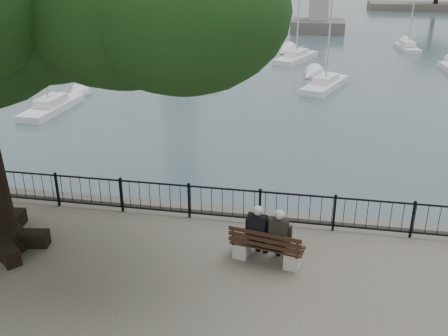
% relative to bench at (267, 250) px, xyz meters
% --- Properties ---
extents(harbor, '(260.00, 260.00, 1.20)m').
position_rel_bench_xyz_m(harbor, '(-1.39, 2.35, -0.83)').
color(harbor, '#514D48').
rests_on(harbor, ground).
extents(railing, '(22.06, 0.06, 1.00)m').
position_rel_bench_xyz_m(railing, '(-1.39, 1.85, 0.23)').
color(railing, black).
rests_on(railing, ground).
extents(bench, '(1.85, 0.88, 0.94)m').
position_rel_bench_xyz_m(bench, '(0.00, 0.00, 0.00)').
color(bench, '#9E998D').
rests_on(bench, ground).
extents(person_left, '(0.51, 0.79, 1.49)m').
position_rel_bench_xyz_m(person_left, '(-0.21, 0.15, 0.36)').
color(person_left, black).
rests_on(person_left, ground).
extents(person_right, '(0.51, 0.79, 1.49)m').
position_rel_bench_xyz_m(person_right, '(0.30, 0.04, 0.36)').
color(person_right, black).
rests_on(person_right, ground).
extents(lion_monument, '(5.89, 5.89, 8.72)m').
position_rel_bench_xyz_m(lion_monument, '(0.61, 49.28, 0.85)').
color(lion_monument, '#514D48').
rests_on(lion_monument, ground).
extents(sailboat_a, '(1.51, 4.99, 9.27)m').
position_rel_bench_xyz_m(sailboat_a, '(-13.35, 14.14, -1.03)').
color(sailboat_a, white).
rests_on(sailboat_a, ground).
extents(sailboat_b, '(2.80, 4.87, 9.38)m').
position_rel_bench_xyz_m(sailboat_b, '(-6.49, 22.59, -1.03)').
color(sailboat_b, white).
rests_on(sailboat_b, ground).
extents(sailboat_c, '(3.19, 5.61, 10.43)m').
position_rel_bench_xyz_m(sailboat_c, '(1.48, 22.26, -1.02)').
color(sailboat_c, white).
rests_on(sailboat_c, ground).
extents(sailboat_e, '(3.16, 6.37, 13.67)m').
position_rel_bench_xyz_m(sailboat_e, '(-15.94, 31.99, -0.95)').
color(sailboat_e, white).
rests_on(sailboat_e, ground).
extents(sailboat_f, '(3.52, 6.01, 11.34)m').
position_rel_bench_xyz_m(sailboat_f, '(-0.87, 31.46, -1.00)').
color(sailboat_f, white).
rests_on(sailboat_f, ground).
extents(sailboat_g, '(1.86, 4.84, 8.31)m').
position_rel_bench_xyz_m(sailboat_g, '(8.88, 38.42, -1.05)').
color(sailboat_g, white).
rests_on(sailboat_g, ground).
extents(sailboat_h, '(2.85, 6.34, 14.77)m').
position_rel_bench_xyz_m(sailboat_h, '(-6.81, 42.76, -0.92)').
color(sailboat_h, white).
rests_on(sailboat_h, ground).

